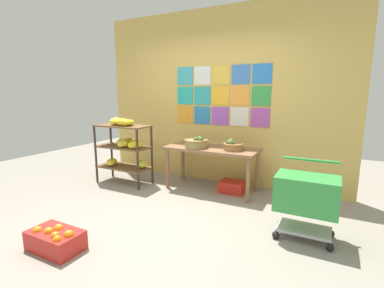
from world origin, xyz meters
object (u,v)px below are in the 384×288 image
at_px(produce_crate_under_table, 232,187).
at_px(orange_crate_foreground, 55,240).
at_px(fruit_basket_back_left, 196,143).
at_px(shopping_cart, 306,196).
at_px(banana_shelf_unit, 124,144).
at_px(display_table, 212,153).
at_px(fruit_basket_back_right, 233,145).

distance_m(produce_crate_under_table, orange_crate_foreground, 2.52).
distance_m(fruit_basket_back_left, produce_crate_under_table, 0.87).
bearing_deg(produce_crate_under_table, shopping_cart, -40.60).
relative_size(banana_shelf_unit, display_table, 0.78).
relative_size(display_table, orange_crate_foreground, 2.70).
bearing_deg(fruit_basket_back_left, fruit_basket_back_right, 8.44).
xyz_separation_m(banana_shelf_unit, produce_crate_under_table, (1.75, 0.42, -0.59)).
xyz_separation_m(fruit_basket_back_right, shopping_cart, (1.11, -0.88, -0.28)).
relative_size(display_table, fruit_basket_back_right, 4.79).
height_order(fruit_basket_back_right, orange_crate_foreground, fruit_basket_back_right).
xyz_separation_m(produce_crate_under_table, shopping_cart, (1.12, -0.96, 0.38)).
height_order(display_table, fruit_basket_back_right, fruit_basket_back_right).
height_order(banana_shelf_unit, fruit_basket_back_left, banana_shelf_unit).
distance_m(display_table, shopping_cart, 1.73).
height_order(produce_crate_under_table, orange_crate_foreground, orange_crate_foreground).
bearing_deg(orange_crate_foreground, fruit_basket_back_left, 77.99).
distance_m(fruit_basket_back_right, produce_crate_under_table, 0.67).
bearing_deg(shopping_cart, banana_shelf_unit, 170.38).
bearing_deg(shopping_cart, display_table, 148.86).
relative_size(fruit_basket_back_left, orange_crate_foreground, 0.68).
bearing_deg(orange_crate_foreground, produce_crate_under_table, 66.72).
height_order(fruit_basket_back_right, fruit_basket_back_left, fruit_basket_back_left).
xyz_separation_m(fruit_basket_back_right, produce_crate_under_table, (-0.01, 0.08, -0.66)).
relative_size(fruit_basket_back_right, shopping_cart, 0.37).
bearing_deg(produce_crate_under_table, fruit_basket_back_right, -80.05).
xyz_separation_m(fruit_basket_back_right, orange_crate_foreground, (-1.01, -2.23, -0.65)).
distance_m(display_table, fruit_basket_back_left, 0.29).
bearing_deg(banana_shelf_unit, fruit_basket_back_left, 11.83).
relative_size(fruit_basket_back_left, shopping_cart, 0.44).
xyz_separation_m(orange_crate_foreground, shopping_cart, (2.12, 1.35, 0.36)).
bearing_deg(banana_shelf_unit, orange_crate_foreground, -68.46).
height_order(banana_shelf_unit, fruit_basket_back_right, banana_shelf_unit).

